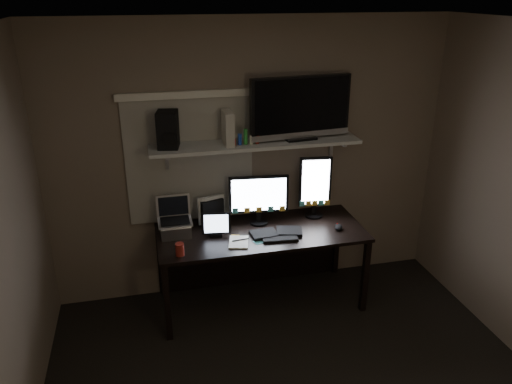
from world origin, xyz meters
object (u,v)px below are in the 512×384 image
object	(u,v)px
keyboard	(277,233)
monitor_portrait	(315,187)
desk	(258,242)
tv	(301,108)
monitor_landscape	(259,199)
mouse	(338,227)
game_console	(228,128)
tablet	(216,224)
laptop	(175,218)
speaker	(168,129)
cup	(180,249)

from	to	relation	value
keyboard	monitor_portrait	bearing A→B (deg)	37.38
keyboard	desk	bearing A→B (deg)	123.48
keyboard	tv	bearing A→B (deg)	51.14
monitor_landscape	mouse	distance (m)	0.74
monitor_landscape	monitor_portrait	world-z (taller)	monitor_portrait
tv	game_console	world-z (taller)	tv
tablet	game_console	xyz separation A→B (m)	(0.15, 0.19, 0.78)
monitor_landscape	desk	bearing A→B (deg)	-108.81
desk	monitor_portrait	bearing A→B (deg)	6.43
desk	tv	world-z (taller)	tv
tablet	laptop	bearing A→B (deg)	174.07
tablet	tv	distance (m)	1.22
tablet	tv	world-z (taller)	tv
monitor_portrait	tablet	world-z (taller)	monitor_portrait
monitor_landscape	speaker	bearing A→B (deg)	-177.80
mouse	game_console	xyz separation A→B (m)	(-0.91, 0.31, 0.87)
monitor_landscape	tv	bearing A→B (deg)	12.07
tablet	speaker	bearing A→B (deg)	156.29
tablet	tv	xyz separation A→B (m)	(0.78, 0.19, 0.91)
desk	mouse	size ratio (longest dim) A/B	16.66
monitor_landscape	mouse	xyz separation A→B (m)	(0.65, -0.28, -0.21)
monitor_landscape	cup	distance (m)	0.87
cup	game_console	bearing A→B (deg)	42.95
keyboard	game_console	distance (m)	0.99
speaker	cup	bearing A→B (deg)	-78.87
keyboard	speaker	xyz separation A→B (m)	(-0.85, 0.30, 0.89)
monitor_portrait	tv	distance (m)	0.74
desk	laptop	bearing A→B (deg)	-177.40
tv	game_console	bearing A→B (deg)	174.26
keyboard	laptop	bearing A→B (deg)	173.02
desk	tv	bearing A→B (deg)	10.59
monitor_landscape	speaker	size ratio (longest dim) A/B	1.75
cup	speaker	distance (m)	0.97
desk	cup	xyz separation A→B (m)	(-0.73, -0.38, 0.23)
monitor_landscape	monitor_portrait	size ratio (longest dim) A/B	0.90
cup	tv	world-z (taller)	tv
monitor_landscape	game_console	bearing A→B (deg)	179.05
tv	speaker	world-z (taller)	tv
laptop	game_console	xyz separation A→B (m)	(0.49, 0.10, 0.73)
keyboard	cup	size ratio (longest dim) A/B	4.49
desk	keyboard	distance (m)	0.31
mouse	laptop	size ratio (longest dim) A/B	0.34
keyboard	game_console	world-z (taller)	game_console
monitor_portrait	game_console	xyz separation A→B (m)	(-0.79, 0.01, 0.60)
mouse	speaker	distance (m)	1.69
tablet	tv	bearing A→B (deg)	22.43
monitor_landscape	laptop	world-z (taller)	monitor_landscape
mouse	laptop	bearing A→B (deg)	-169.98
monitor_portrait	speaker	distance (m)	1.42
monitor_landscape	keyboard	size ratio (longest dim) A/B	1.15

